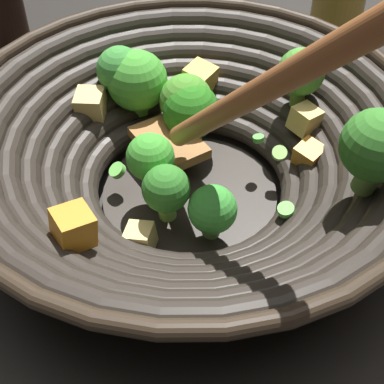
{
  "coord_description": "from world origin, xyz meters",
  "views": [
    {
      "loc": [
        -0.18,
        -0.33,
        0.39
      ],
      "look_at": [
        -0.01,
        -0.02,
        0.03
      ],
      "focal_mm": 53.92,
      "sensor_mm": 36.0,
      "label": 1
    }
  ],
  "objects": [
    {
      "name": "ground_plane",
      "position": [
        0.0,
        0.0,
        0.0
      ],
      "size": [
        4.0,
        4.0,
        0.0
      ],
      "primitive_type": "plane",
      "color": "black"
    },
    {
      "name": "wok",
      "position": [
        0.0,
        0.0,
        0.07
      ],
      "size": [
        0.42,
        0.41,
        0.28
      ],
      "color": "black",
      "rests_on": "ground"
    }
  ]
}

